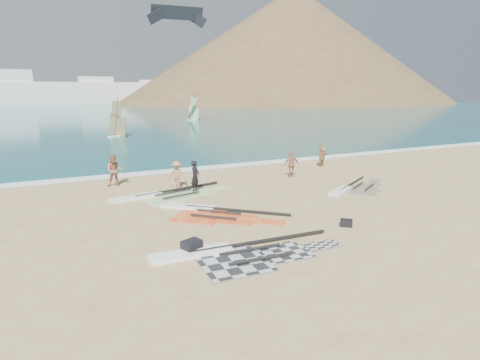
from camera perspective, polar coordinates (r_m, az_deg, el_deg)
name	(u,v)px	position (r m, az deg, el deg)	size (l,w,h in m)	color
ground	(307,220)	(17.00, 9.46, -5.59)	(300.00, 300.00, 0.00)	tan
sea	(73,106)	(145.48, -22.69, 9.68)	(300.00, 240.00, 0.06)	#0C5A5A
surf_line	(202,169)	(27.60, -5.48, 1.61)	(300.00, 1.20, 0.04)	white
far_town	(19,92)	(163.19, -28.87, 10.91)	(160.00, 8.00, 12.00)	white
headland_main	(292,103)	(171.54, 7.46, 10.86)	(143.00, 143.00, 45.00)	brown
headland_minor	(343,101)	(200.57, 14.37, 10.83)	(70.00, 70.00, 28.00)	brown
rig_grey	(235,254)	(13.33, -0.72, -10.43)	(6.54, 2.71, 0.21)	#252527
rig_green	(164,195)	(20.70, -10.72, -2.17)	(6.36, 3.22, 0.20)	#88D231
rig_orange	(354,189)	(22.63, 15.95, -1.18)	(5.02, 3.58, 0.20)	orange
rig_red	(209,212)	(17.62, -4.44, -4.62)	(4.89, 5.14, 0.20)	red
gear_bag_near	(192,246)	(13.64, -6.88, -9.31)	(0.62, 0.45, 0.40)	black
gear_bag_far	(346,223)	(16.50, 14.88, -5.91)	(0.47, 0.33, 0.28)	black
person_wetsuit	(195,177)	(21.08, -6.39, 0.47)	(0.62, 0.41, 1.70)	black
beachgoer_left	(114,171)	(23.34, -17.43, 1.29)	(0.88, 0.68, 1.80)	#9D674A
beachgoer_mid	(177,175)	(22.07, -9.00, 0.73)	(0.99, 0.57, 1.53)	#AD7054
beachgoer_back	(292,164)	(24.85, 7.34, 2.21)	(0.94, 0.39, 1.61)	#AE6E52
beachgoer_right	(322,156)	(28.82, 11.61, 3.41)	(1.40, 0.45, 1.51)	#9F794B
windsurfer_left	(118,125)	(48.24, -17.03, 7.44)	(2.48, 2.61, 4.50)	white
windsurfer_centre	(116,121)	(57.98, -17.16, 8.07)	(2.02, 2.09, 3.76)	white
windsurfer_right	(194,113)	(71.94, -6.60, 9.47)	(2.58, 2.88, 4.53)	white
kitesurf_kite	(177,14)	(59.40, -8.92, 22.25)	(8.47, 1.48, 2.65)	black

